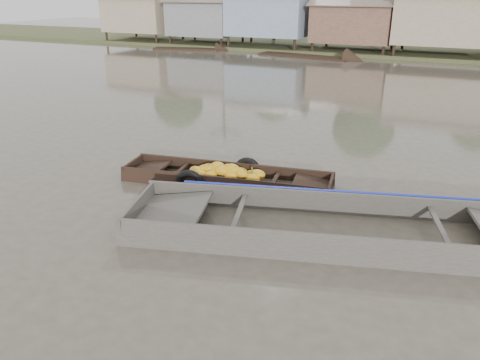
% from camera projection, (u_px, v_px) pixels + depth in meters
% --- Properties ---
extents(ground, '(120.00, 120.00, 0.00)m').
position_uv_depth(ground, '(219.00, 224.00, 9.71)').
color(ground, '#4D463B').
rests_on(ground, ground).
extents(riverbank, '(120.00, 12.47, 10.22)m').
position_uv_depth(riverbank, '(456.00, 11.00, 34.10)').
color(riverbank, '#384723').
rests_on(riverbank, ground).
extents(banana_boat, '(5.40, 2.10, 0.76)m').
position_uv_depth(banana_boat, '(224.00, 178.00, 11.73)').
color(banana_boat, black).
rests_on(banana_boat, ground).
extents(viewer_boat, '(8.53, 4.33, 0.66)m').
position_uv_depth(viewer_boat, '(337.00, 232.00, 9.21)').
color(viewer_boat, '#3C3833').
rests_on(viewer_boat, ground).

